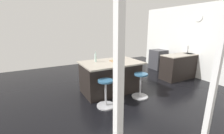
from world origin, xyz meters
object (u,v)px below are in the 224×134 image
Objects in this scene: kitchen_island at (110,77)px; stool_middle at (106,94)px; oven_range at (158,59)px; apple_yellow at (119,59)px; apple_red at (116,59)px; cutting_board at (117,61)px; water_bottle at (96,58)px; apple_green at (114,60)px; stool_by_window at (140,86)px.

kitchen_island reaches higher than stool_middle.
oven_range is 3.33m from kitchen_island.
oven_range is 3.16m from apple_yellow.
apple_red is at bearing -169.79° from kitchen_island.
cutting_board is 0.62m from water_bottle.
kitchen_island is 19.69× the size of apple_green.
stool_middle is (3.63, 1.94, -0.11)m from oven_range.
apple_red reaches higher than cutting_board.
kitchen_island is at bearing 10.21° from apple_red.
cutting_board is (-0.72, -0.71, 0.60)m from stool_middle.
water_bottle is at bearing -19.59° from cutting_board.
oven_range reaches higher than stool_by_window.
cutting_board reaches higher than oven_range.
water_bottle reaches higher than stool_by_window.
apple_green is at bearing 3.09° from apple_yellow.
stool_by_window is 1.87× the size of cutting_board.
stool_by_window is 1.00× the size of stool_middle.
oven_range is at bearing -158.78° from kitchen_island.
kitchen_island is at bearing -6.05° from cutting_board.
stool_by_window is (2.59, 1.94, -0.11)m from oven_range.
cutting_board reaches higher than stool_by_window.
cutting_board is at bearing -26.98° from apple_yellow.
apple_red and apple_green have the same top height.
kitchen_island is at bearing 153.94° from water_bottle.
stool_by_window is at bearing 114.23° from cutting_board.
apple_green is (-0.61, -0.67, 0.65)m from stool_middle.
apple_yellow reaches higher than cutting_board.
apple_red reaches higher than kitchen_island.
water_bottle is (0.64, -0.24, 0.06)m from apple_yellow.
cutting_board is (0.32, -0.71, 0.60)m from stool_by_window.
cutting_board is 1.15× the size of water_bottle.
cutting_board is at bearing -65.77° from stool_by_window.
apple_green is at bearing -57.50° from stool_by_window.
water_bottle is at bearing -20.36° from apple_yellow.
cutting_board is 4.33× the size of apple_yellow.
oven_range is 2.40× the size of cutting_board.
apple_yellow is (2.85, 1.26, 0.54)m from oven_range.
apple_red and apple_yellow have the same top height.
stool_middle is at bearing 46.82° from apple_red.
cutting_board is 0.13m from apple_green.
kitchen_island is 2.47× the size of stool_middle.
stool_by_window is 8.03× the size of apple_red.
kitchen_island is 4.61× the size of cutting_board.
kitchen_island is 2.47× the size of stool_by_window.
apple_yellow reaches higher than stool_by_window.
apple_yellow is at bearing 23.88° from oven_range.
apple_green is at bearing 22.82° from oven_range.
stool_middle is 1.18m from cutting_board.
apple_red is at bearing -95.79° from cutting_board.
stool_middle is 8.03× the size of apple_red.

